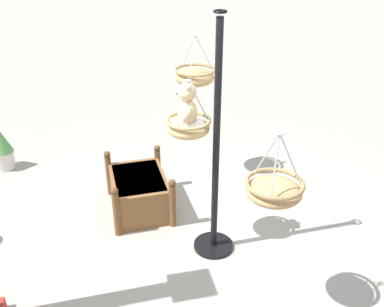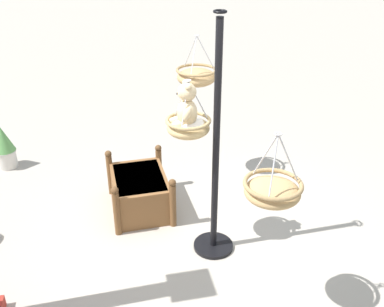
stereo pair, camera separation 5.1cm
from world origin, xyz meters
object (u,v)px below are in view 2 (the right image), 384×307
at_px(display_pole_central, 215,186).
at_px(hanging_basket_right_low, 196,76).
at_px(hanging_basket_with_teddy, 188,126).
at_px(wooden_planter_box, 140,191).
at_px(hanging_basket_left_high, 272,190).
at_px(potted_plant_fern_front, 4,147).
at_px(teddy_bear, 186,108).

relative_size(display_pole_central, hanging_basket_right_low, 3.94).
relative_size(hanging_basket_with_teddy, wooden_planter_box, 0.58).
distance_m(display_pole_central, hanging_basket_with_teddy, 0.70).
relative_size(hanging_basket_left_high, potted_plant_fern_front, 0.92).
bearing_deg(potted_plant_fern_front, wooden_planter_box, -129.15).
height_order(hanging_basket_with_teddy, hanging_basket_left_high, hanging_basket_with_teddy).
xyz_separation_m(hanging_basket_right_low, potted_plant_fern_front, (0.80, 2.71, -1.14)).
bearing_deg(display_pole_central, hanging_basket_with_teddy, 59.04).
bearing_deg(display_pole_central, hanging_basket_left_high, -167.85).
height_order(display_pole_central, hanging_basket_right_low, display_pole_central).
height_order(hanging_basket_right_low, potted_plant_fern_front, hanging_basket_right_low).
xyz_separation_m(teddy_bear, potted_plant_fern_front, (2.27, 2.27, -1.31)).
distance_m(hanging_basket_right_low, wooden_planter_box, 1.65).
bearing_deg(teddy_bear, hanging_basket_right_low, -16.48).
bearing_deg(teddy_bear, hanging_basket_with_teddy, -90.00).
height_order(teddy_bear, hanging_basket_right_low, hanging_basket_right_low).
xyz_separation_m(teddy_bear, hanging_basket_left_high, (-1.11, -0.48, -0.31)).
height_order(hanging_basket_with_teddy, hanging_basket_right_low, hanging_basket_right_low).
relative_size(wooden_planter_box, potted_plant_fern_front, 1.53).
height_order(hanging_basket_with_teddy, teddy_bear, hanging_basket_with_teddy).
distance_m(hanging_basket_with_teddy, teddy_bear, 0.20).
relative_size(hanging_basket_with_teddy, potted_plant_fern_front, 0.89).
distance_m(hanging_basket_with_teddy, wooden_planter_box, 1.49).
distance_m(hanging_basket_left_high, potted_plant_fern_front, 4.47).
distance_m(teddy_bear, potted_plant_fern_front, 3.47).
bearing_deg(hanging_basket_with_teddy, display_pole_central, -120.96).
xyz_separation_m(display_pole_central, wooden_planter_box, (0.93, 0.71, -0.56)).
relative_size(hanging_basket_with_teddy, hanging_basket_left_high, 0.97).
bearing_deg(display_pole_central, potted_plant_fern_front, 46.48).
bearing_deg(hanging_basket_left_high, potted_plant_fern_front, 39.17).
bearing_deg(hanging_basket_right_low, hanging_basket_left_high, -178.95).
xyz_separation_m(teddy_bear, wooden_planter_box, (0.78, 0.44, -1.39)).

